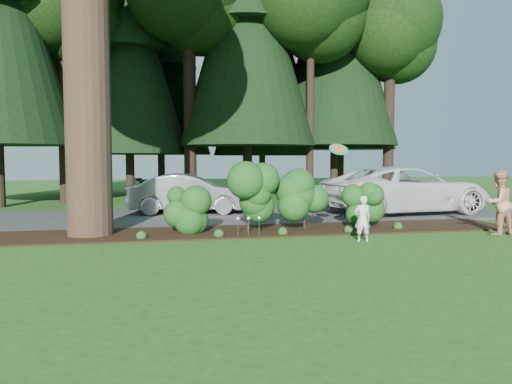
% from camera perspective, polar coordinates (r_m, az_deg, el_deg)
% --- Properties ---
extents(ground, '(80.00, 80.00, 0.00)m').
position_cam_1_polar(ground, '(11.63, 2.87, -6.91)').
color(ground, '#234F16').
rests_on(ground, ground).
extents(mulch_bed, '(16.00, 2.50, 0.05)m').
position_cam_1_polar(mulch_bed, '(14.75, -0.34, -4.49)').
color(mulch_bed, black).
rests_on(mulch_bed, ground).
extents(driveway, '(22.00, 6.00, 0.03)m').
position_cam_1_polar(driveway, '(18.90, -2.91, -2.65)').
color(driveway, '#38383A').
rests_on(driveway, ground).
extents(shrub_row, '(6.53, 1.60, 1.61)m').
position_cam_1_polar(shrub_row, '(14.72, 2.68, -1.43)').
color(shrub_row, '#194B17').
rests_on(shrub_row, ground).
extents(lily_cluster, '(0.69, 0.09, 0.57)m').
position_cam_1_polar(lily_cluster, '(13.80, -0.86, -3.10)').
color(lily_cluster, '#194B17').
rests_on(lily_cluster, ground).
extents(tree_wall, '(25.66, 12.15, 17.09)m').
position_cam_1_polar(tree_wall, '(28.56, -5.38, 18.80)').
color(tree_wall, black).
rests_on(tree_wall, ground).
extents(car_silver_wagon, '(4.79, 2.18, 1.52)m').
position_cam_1_polar(car_silver_wagon, '(19.44, -7.66, -0.19)').
color(car_silver_wagon, '#A6A6AB').
rests_on(car_silver_wagon, driveway).
extents(car_white_suv, '(6.83, 3.75, 1.81)m').
position_cam_1_polar(car_white_suv, '(20.18, 16.77, 0.24)').
color(car_white_suv, white).
rests_on(car_white_suv, driveway).
extents(car_dark_suv, '(4.99, 2.62, 1.38)m').
position_cam_1_polar(car_dark_suv, '(20.97, -7.04, -0.08)').
color(car_dark_suv, black).
rests_on(car_dark_suv, driveway).
extents(child, '(0.46, 0.32, 1.21)m').
position_cam_1_polar(child, '(13.26, 12.09, -3.01)').
color(child, white).
rests_on(child, ground).
extents(adult, '(0.99, 0.82, 1.84)m').
position_cam_1_polar(adult, '(15.64, 25.95, -1.12)').
color(adult, red).
rests_on(adult, ground).
extents(frisbee, '(0.49, 0.42, 0.30)m').
position_cam_1_polar(frisbee, '(12.83, 9.42, 4.85)').
color(frisbee, '#198E77').
rests_on(frisbee, ground).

